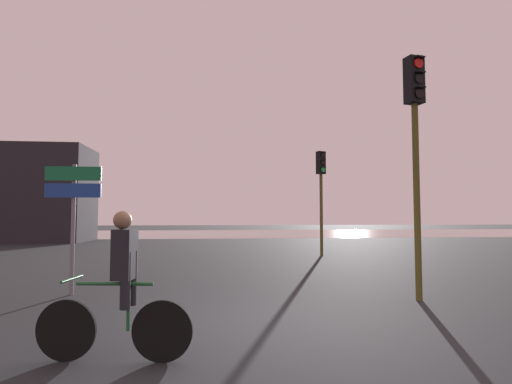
# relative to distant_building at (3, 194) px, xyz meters

# --- Properties ---
(ground_plane) EXTENTS (120.00, 120.00, 0.00)m
(ground_plane) POSITION_rel_distant_building_xyz_m (13.39, -19.71, -2.87)
(ground_plane) COLOR black
(water_strip) EXTENTS (80.00, 16.00, 0.01)m
(water_strip) POSITION_rel_distant_building_xyz_m (13.39, 10.00, -2.87)
(water_strip) COLOR gray
(water_strip) RESTS_ON ground
(distant_building) EXTENTS (10.03, 4.00, 5.74)m
(distant_building) POSITION_rel_distant_building_xyz_m (0.00, 0.00, 0.00)
(distant_building) COLOR black
(distant_building) RESTS_ON ground
(traffic_light_far_right) EXTENTS (0.39, 0.41, 4.11)m
(traffic_light_far_right) POSITION_rel_distant_building_xyz_m (16.95, -9.93, 0.00)
(traffic_light_far_right) COLOR #4C4719
(traffic_light_far_right) RESTS_ON ground
(traffic_light_near_right) EXTENTS (0.37, 0.39, 4.60)m
(traffic_light_near_right) POSITION_rel_distant_building_xyz_m (16.59, -18.17, 0.32)
(traffic_light_near_right) COLOR #4C4719
(traffic_light_near_right) RESTS_ON ground
(direction_sign_post) EXTENTS (1.10, 0.13, 2.60)m
(direction_sign_post) POSITION_rel_distant_building_xyz_m (9.98, -17.04, -1.08)
(direction_sign_post) COLOR slate
(direction_sign_post) RESTS_ON ground
(cyclist) EXTENTS (1.70, 0.47, 1.62)m
(cyclist) POSITION_rel_distant_building_xyz_m (11.81, -20.82, -2.05)
(cyclist) COLOR black
(cyclist) RESTS_ON ground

